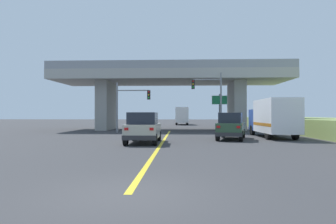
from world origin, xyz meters
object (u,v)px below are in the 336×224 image
object	(u,v)px
traffic_signal_nearside	(212,95)
box_truck	(273,118)
semi_truck_distant	(182,116)
suv_lead	(143,128)
traffic_signal_farside	(129,101)
highway_sign	(220,104)
suv_crossing	(231,126)

from	to	relation	value
traffic_signal_nearside	box_truck	bearing A→B (deg)	-52.35
semi_truck_distant	suv_lead	bearing A→B (deg)	-94.31
suv_lead	traffic_signal_farside	distance (m)	11.46
highway_sign	semi_truck_distant	bearing A→B (deg)	101.97
suv_crossing	highway_sign	bearing A→B (deg)	101.26
suv_crossing	traffic_signal_nearside	size ratio (longest dim) A/B	0.79
traffic_signal_nearside	semi_truck_distant	distance (m)	25.09
traffic_signal_farside	suv_lead	bearing A→B (deg)	-75.05
box_truck	highway_sign	bearing A→B (deg)	106.53
suv_lead	traffic_signal_nearside	bearing A→B (deg)	62.56
traffic_signal_farside	traffic_signal_nearside	bearing A→B (deg)	-0.38
traffic_signal_nearside	suv_crossing	bearing A→B (deg)	-84.99
traffic_signal_nearside	semi_truck_distant	xyz separation A→B (m)	(-2.92, 24.82, -2.22)
suv_lead	traffic_signal_farside	size ratio (longest dim) A/B	0.85
suv_crossing	traffic_signal_farside	world-z (taller)	traffic_signal_farside
highway_sign	semi_truck_distant	xyz separation A→B (m)	(-4.32, 20.38, -1.50)
traffic_signal_nearside	traffic_signal_farside	distance (m)	8.53
suv_lead	highway_sign	distance (m)	16.91
suv_lead	traffic_signal_farside	xyz separation A→B (m)	(-2.90, 10.85, 2.26)
traffic_signal_nearside	highway_sign	size ratio (longest dim) A/B	1.44
traffic_signal_farside	box_truck	bearing A→B (deg)	-24.11
suv_lead	suv_crossing	xyz separation A→B (m)	(6.28, 3.13, -0.00)
highway_sign	traffic_signal_farside	bearing A→B (deg)	-156.14
suv_lead	traffic_signal_nearside	xyz separation A→B (m)	(5.61, 10.80, 2.89)
traffic_signal_nearside	traffic_signal_farside	world-z (taller)	traffic_signal_nearside
suv_crossing	traffic_signal_nearside	distance (m)	8.22
semi_truck_distant	traffic_signal_nearside	bearing A→B (deg)	-83.29
semi_truck_distant	traffic_signal_farside	bearing A→B (deg)	-102.71
semi_truck_distant	suv_crossing	bearing A→B (deg)	-83.69
suv_lead	semi_truck_distant	size ratio (longest dim) A/B	0.61
traffic_signal_nearside	semi_truck_distant	world-z (taller)	traffic_signal_nearside
suv_lead	box_truck	bearing A→B (deg)	26.83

